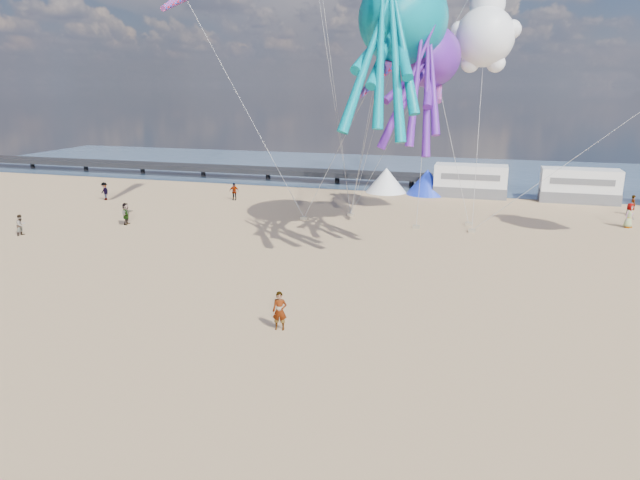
# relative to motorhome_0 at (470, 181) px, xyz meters

# --- Properties ---
(ground) EXTENTS (120.00, 120.00, 0.00)m
(ground) POSITION_rel_motorhome_0_xyz_m (-6.00, -40.00, -1.50)
(ground) COLOR tan
(ground) RESTS_ON ground
(water) EXTENTS (120.00, 120.00, 0.00)m
(water) POSITION_rel_motorhome_0_xyz_m (-6.00, 15.00, -1.48)
(water) COLOR #384F6B
(water) RESTS_ON ground
(pier) EXTENTS (60.00, 3.00, 0.50)m
(pier) POSITION_rel_motorhome_0_xyz_m (-34.00, 4.00, -0.50)
(pier) COLOR black
(pier) RESTS_ON ground
(motorhome_0) EXTENTS (6.60, 2.50, 3.00)m
(motorhome_0) POSITION_rel_motorhome_0_xyz_m (0.00, 0.00, 0.00)
(motorhome_0) COLOR silver
(motorhome_0) RESTS_ON ground
(motorhome_1) EXTENTS (6.60, 2.50, 3.00)m
(motorhome_1) POSITION_rel_motorhome_0_xyz_m (9.50, 0.00, 0.00)
(motorhome_1) COLOR silver
(motorhome_1) RESTS_ON ground
(tent_white) EXTENTS (4.00, 4.00, 2.40)m
(tent_white) POSITION_rel_motorhome_0_xyz_m (-8.00, 0.00, -0.30)
(tent_white) COLOR white
(tent_white) RESTS_ON ground
(tent_blue) EXTENTS (4.00, 4.00, 2.40)m
(tent_blue) POSITION_rel_motorhome_0_xyz_m (-4.00, 0.00, -0.30)
(tent_blue) COLOR #1933CC
(tent_blue) RESTS_ON ground
(standing_person) EXTENTS (0.69, 0.52, 1.71)m
(standing_person) POSITION_rel_motorhome_0_xyz_m (-6.68, -33.72, -0.65)
(standing_person) COLOR tan
(standing_person) RESTS_ON ground
(beachgoer_1) EXTENTS (0.51, 0.75, 1.49)m
(beachgoer_1) POSITION_rel_motorhome_0_xyz_m (-29.61, -23.80, -0.76)
(beachgoer_1) COLOR #7F6659
(beachgoer_1) RESTS_ON ground
(beachgoer_2) EXTENTS (0.99, 0.91, 1.63)m
(beachgoer_2) POSITION_rel_motorhome_0_xyz_m (-32.04, -11.22, -0.68)
(beachgoer_2) COLOR #7F6659
(beachgoer_2) RESTS_ON ground
(beachgoer_3) EXTENTS (1.11, 0.77, 1.57)m
(beachgoer_3) POSITION_rel_motorhome_0_xyz_m (-20.67, -7.86, -0.72)
(beachgoer_3) COLOR #7F6659
(beachgoer_3) RESTS_ON ground
(beachgoer_4) EXTENTS (0.58, 1.03, 1.66)m
(beachgoer_4) POSITION_rel_motorhome_0_xyz_m (-24.49, -18.88, -0.67)
(beachgoer_4) COLOR #7F6659
(beachgoer_4) RESTS_ON ground
(beachgoer_5) EXTENTS (0.73, 1.59, 1.65)m
(beachgoer_5) POSITION_rel_motorhome_0_xyz_m (12.97, -4.55, -0.68)
(beachgoer_5) COLOR #7F6659
(beachgoer_5) RESTS_ON ground
(beachgoer_6) EXTENTS (0.77, 0.79, 1.83)m
(beachgoer_6) POSITION_rel_motorhome_0_xyz_m (11.74, -9.29, -0.59)
(beachgoer_6) COLOR #7F6659
(beachgoer_6) RESTS_ON ground
(sandbag_a) EXTENTS (0.50, 0.35, 0.22)m
(sandbag_a) POSITION_rel_motorhome_0_xyz_m (-12.08, -13.60, -1.39)
(sandbag_a) COLOR gray
(sandbag_a) RESTS_ON ground
(sandbag_b) EXTENTS (0.50, 0.35, 0.22)m
(sandbag_b) POSITION_rel_motorhome_0_xyz_m (-3.29, -13.95, -1.39)
(sandbag_b) COLOR gray
(sandbag_b) RESTS_ON ground
(sandbag_c) EXTENTS (0.50, 0.35, 0.22)m
(sandbag_c) POSITION_rel_motorhome_0_xyz_m (0.70, -14.01, -1.39)
(sandbag_c) COLOR gray
(sandbag_c) RESTS_ON ground
(sandbag_d) EXTENTS (0.50, 0.35, 0.22)m
(sandbag_d) POSITION_rel_motorhome_0_xyz_m (0.39, -11.87, -1.39)
(sandbag_d) COLOR gray
(sandbag_d) RESTS_ON ground
(sandbag_e) EXTENTS (0.50, 0.35, 0.22)m
(sandbag_e) POSITION_rel_motorhome_0_xyz_m (-8.89, -11.24, -1.39)
(sandbag_e) COLOR gray
(sandbag_e) RESTS_ON ground
(kite_octopus_teal) EXTENTS (5.79, 11.02, 12.04)m
(kite_octopus_teal) POSITION_rel_motorhome_0_xyz_m (-4.21, -17.71, 12.60)
(kite_octopus_teal) COLOR #007B89
(kite_octopus_purple) EXTENTS (5.77, 9.66, 10.32)m
(kite_octopus_purple) POSITION_rel_motorhome_0_xyz_m (-2.73, -15.28, 10.50)
(kite_octopus_purple) COLOR #531A8F
(kite_panda) EXTENTS (6.33, 6.17, 6.97)m
(kite_panda) POSITION_rel_motorhome_0_xyz_m (0.58, -11.67, 11.93)
(kite_panda) COLOR white
(windsock_mid) EXTENTS (1.91, 6.78, 6.71)m
(windsock_mid) POSITION_rel_motorhome_0_xyz_m (-2.27, -14.28, 9.13)
(windsock_mid) COLOR red
(windsock_right) EXTENTS (2.31, 4.69, 4.64)m
(windsock_right) POSITION_rel_motorhome_0_xyz_m (-5.24, -20.12, 9.19)
(windsock_right) COLOR red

